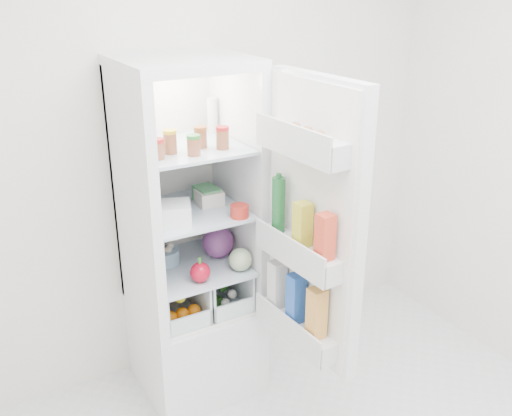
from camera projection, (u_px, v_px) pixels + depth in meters
room_walls at (395, 164)px, 1.78m from camera, size 3.02×3.02×2.61m
refrigerator at (189, 273)px, 3.04m from camera, size 0.60×0.60×1.80m
shelf_low at (193, 266)px, 2.96m from camera, size 0.49×0.53×0.01m
shelf_mid at (191, 211)px, 2.85m from camera, size 0.49×0.53×0.02m
shelf_top at (188, 147)px, 2.72m from camera, size 0.49×0.53×0.02m
crisper_left at (173, 293)px, 2.96m from camera, size 0.23×0.46×0.22m
crisper_right at (215, 282)px, 3.07m from camera, size 0.23×0.46×0.22m
condiment_jars at (189, 144)px, 2.59m from camera, size 0.38×0.16×0.08m
squeeze_bottle at (212, 115)px, 2.92m from camera, size 0.05×0.05×0.18m
tub_white at (174, 214)px, 2.66m from camera, size 0.20×0.20×0.10m
tub_cream at (209, 197)px, 2.90m from camera, size 0.13×0.13×0.07m
tin_red at (240, 211)px, 2.74m from camera, size 0.10×0.10×0.06m
tub_green at (207, 195)px, 2.92m from camera, size 0.11×0.15×0.08m
red_cabbage at (218, 242)px, 3.01m from camera, size 0.17×0.17×0.17m
bell_pepper at (200, 272)px, 2.78m from camera, size 0.10×0.10×0.10m
mushroom_bowl at (164, 256)px, 2.97m from camera, size 0.21×0.21×0.08m
salad_bag at (240, 259)px, 2.88m from camera, size 0.12×0.12×0.12m
citrus_pile at (174, 299)px, 2.95m from camera, size 0.20×0.31×0.16m
veg_pile at (216, 289)px, 3.09m from camera, size 0.16×0.30×0.10m
fridge_door at (309, 231)px, 2.52m from camera, size 0.20×0.60×1.30m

